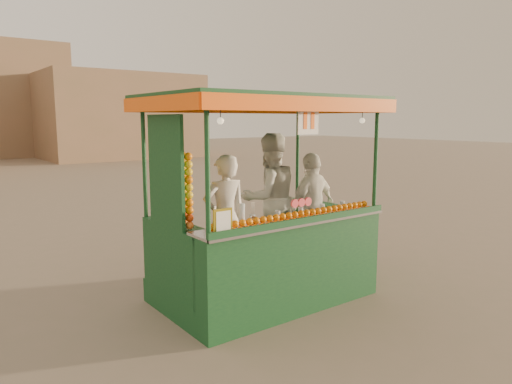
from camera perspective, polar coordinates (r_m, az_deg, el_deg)
ground at (r=6.40m, az=3.33°, el=-12.47°), size 90.00×90.00×0.00m
building_right at (r=30.55m, az=-16.07°, el=8.76°), size 9.00×6.00×5.00m
juice_cart at (r=5.99m, az=0.95°, el=-5.49°), size 2.86×1.85×2.60m
vendor_left at (r=5.92m, az=-3.78°, el=-3.14°), size 0.62×0.45×1.59m
vendor_middle at (r=6.65m, az=1.65°, el=-0.77°), size 0.98×0.81×1.82m
vendor_right at (r=6.73m, az=6.79°, el=-1.87°), size 0.96×0.51×1.55m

